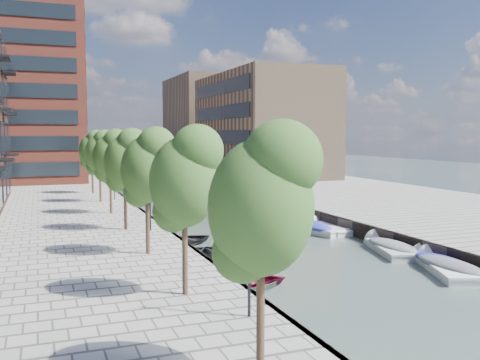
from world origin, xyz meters
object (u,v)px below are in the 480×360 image
sloop_1 (200,257)px  motorboat_1 (446,267)px  car (220,170)px  tree_4 (110,154)px  sloop_3 (246,288)px  sloop_2 (233,287)px  motorboat_2 (325,229)px  motorboat_4 (389,248)px  tree_6 (92,149)px  tree_5 (100,151)px  bridge (135,170)px  tree_0 (261,198)px  tree_3 (125,158)px  sloop_4 (180,245)px  motorboat_3 (307,228)px  tree_1 (184,175)px  motorboat_0 (440,264)px  tree_2 (147,165)px

sloop_1 → motorboat_1: (10.46, -7.33, 0.21)m
car → tree_4: bearing=-113.0°
motorboat_1 → sloop_3: bearing=175.4°
sloop_1 → sloop_2: 6.13m
motorboat_2 → motorboat_4: motorboat_4 is taller
tree_6 → motorboat_1: tree_6 is taller
tree_5 → bridge: bearing=75.6°
tree_0 → motorboat_1: 17.36m
tree_5 → tree_3: bearing=-90.0°
bridge → motorboat_1: (5.31, -58.79, -1.18)m
sloop_4 → car: 43.25m
tree_6 → motorboat_3: 24.60m
car → tree_1: bearing=-102.0°
tree_1 → sloop_3: tree_1 is taller
tree_6 → motorboat_1: 35.95m
motorboat_4 → motorboat_0: bearing=-89.2°
tree_6 → tree_4: bearing=-90.0°
tree_4 → motorboat_1: tree_4 is taller
tree_2 → bridge: bearing=81.1°
tree_0 → sloop_1: bearing=78.5°
sloop_2 → car: (16.06, 49.76, 1.68)m
tree_0 → motorboat_1: (13.81, 9.21, -5.10)m
motorboat_4 → sloop_4: bearing=150.7°
tree_0 → tree_5: 35.00m
tree_1 → tree_5: same height
motorboat_1 → sloop_4: bearing=134.6°
motorboat_1 → motorboat_2: (0.05, 12.02, -0.12)m
car → sloop_4: bearing=-103.9°
motorboat_4 → car: size_ratio=1.33×
tree_1 → sloop_3: size_ratio=1.43×
tree_6 → motorboat_2: bearing=-56.3°
sloop_2 → bridge: bearing=7.8°
motorboat_0 → car: size_ratio=1.27×
motorboat_3 → tree_3: bearing=-177.9°
tree_1 → motorboat_2: tree_1 is taller
tree_3 → sloop_3: size_ratio=1.43×
sloop_3 → sloop_1: bearing=-6.9°
tree_6 → motorboat_2: 25.51m
tree_2 → tree_5: size_ratio=1.00×
tree_2 → sloop_3: size_ratio=1.43×
sloop_4 → motorboat_4: 12.42m
tree_2 → motorboat_0: bearing=-16.4°
tree_3 → motorboat_0: bearing=-38.4°
motorboat_4 → sloop_2: bearing=-161.9°
bridge → tree_0: bearing=-97.1°
motorboat_3 → car: 39.30m
sloop_2 → sloop_4: sloop_2 is taller
motorboat_3 → motorboat_0: bearing=-82.7°
sloop_2 → motorboat_4: bearing=-58.8°
sloop_2 → car: size_ratio=1.18×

